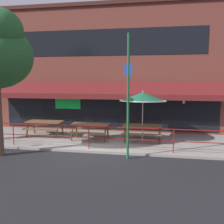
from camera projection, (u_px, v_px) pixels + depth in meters
name	position (u px, v px, depth m)	size (l,w,h in m)	color
ground_plane	(87.00, 153.00, 10.19)	(120.00, 120.00, 0.00)	#232326
patio_deck	(98.00, 140.00, 12.14)	(15.00, 4.00, 0.10)	#9E998E
restaurant_building	(107.00, 69.00, 13.84)	(15.00, 1.60, 7.09)	brown
patio_railing	(89.00, 132.00, 10.38)	(13.84, 0.04, 0.97)	maroon
picnic_table_left	(45.00, 124.00, 12.74)	(1.80, 1.42, 0.76)	brown
picnic_table_centre	(90.00, 127.00, 11.96)	(1.80, 1.42, 0.76)	brown
picnic_table_right	(142.00, 128.00, 11.69)	(1.80, 1.42, 0.76)	brown
patio_umbrella_right	(143.00, 97.00, 11.43)	(2.14, 2.14, 2.38)	#B7B2A8
street_sign_pole	(128.00, 96.00, 9.13)	(0.28, 0.09, 4.63)	#1E6033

